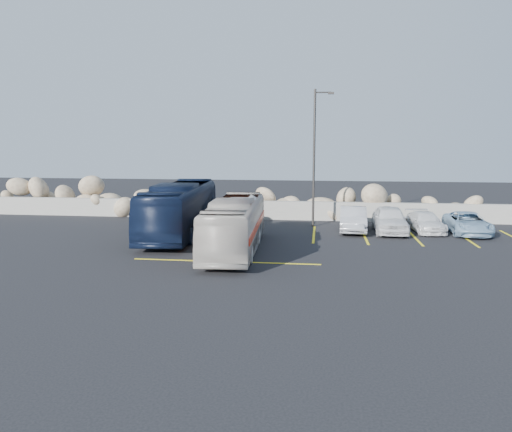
# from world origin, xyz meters

# --- Properties ---
(ground) EXTENTS (90.00, 90.00, 0.00)m
(ground) POSITION_xyz_m (0.00, 0.00, 0.00)
(ground) COLOR black
(ground) RESTS_ON ground
(seawall) EXTENTS (60.00, 0.40, 1.20)m
(seawall) POSITION_xyz_m (0.00, 12.00, 0.60)
(seawall) COLOR gray
(seawall) RESTS_ON ground
(riprap_pile) EXTENTS (54.00, 2.80, 2.60)m
(riprap_pile) POSITION_xyz_m (0.00, 13.20, 1.30)
(riprap_pile) COLOR #9B8365
(riprap_pile) RESTS_ON ground
(parking_lines) EXTENTS (18.16, 9.36, 0.01)m
(parking_lines) POSITION_xyz_m (4.64, 5.57, 0.01)
(parking_lines) COLOR yellow
(parking_lines) RESTS_ON ground
(lamppost) EXTENTS (1.14, 0.18, 8.00)m
(lamppost) POSITION_xyz_m (2.56, 9.50, 4.30)
(lamppost) COLOR #312E2B
(lamppost) RESTS_ON ground
(vintage_bus) EXTENTS (2.45, 8.91, 2.46)m
(vintage_bus) POSITION_xyz_m (-0.96, 2.30, 1.23)
(vintage_bus) COLOR #BCB6AA
(vintage_bus) RESTS_ON ground
(tour_coach) EXTENTS (2.97, 10.26, 2.82)m
(tour_coach) POSITION_xyz_m (-4.60, 5.94, 1.41)
(tour_coach) COLOR black
(tour_coach) RESTS_ON ground
(car_a) EXTENTS (1.79, 4.36, 1.48)m
(car_a) POSITION_xyz_m (6.76, 8.11, 0.74)
(car_a) COLOR white
(car_a) RESTS_ON ground
(car_b) EXTENTS (1.63, 4.19, 1.36)m
(car_b) POSITION_xyz_m (4.77, 8.27, 0.68)
(car_b) COLOR #BCBDC2
(car_b) RESTS_ON ground
(car_c) EXTENTS (1.89, 3.89, 1.09)m
(car_c) POSITION_xyz_m (8.80, 8.66, 0.55)
(car_c) COLOR white
(car_c) RESTS_ON ground
(car_d) EXTENTS (2.02, 4.27, 1.18)m
(car_d) POSITION_xyz_m (10.94, 8.25, 0.59)
(car_d) COLOR #8EAFC9
(car_d) RESTS_ON ground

